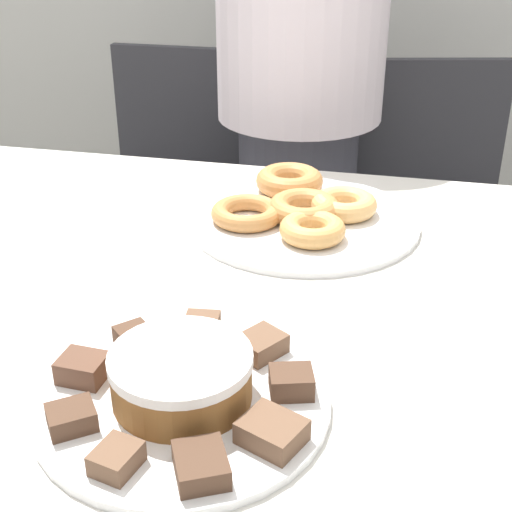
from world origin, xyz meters
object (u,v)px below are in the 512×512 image
at_px(office_chair_left, 172,224).
at_px(plate_donuts, 304,221).
at_px(plate_cake, 183,400).
at_px(office_chair_right, 430,250).
at_px(person_standing, 300,94).
at_px(frosted_cake, 181,376).

distance_m(office_chair_left, plate_donuts, 0.88).
bearing_deg(plate_cake, office_chair_left, 109.98).
bearing_deg(plate_donuts, plate_cake, -96.10).
height_order(plate_cake, plate_donuts, same).
xyz_separation_m(plate_cake, plate_donuts, (0.05, 0.49, -0.00)).
distance_m(office_chair_right, plate_cake, 1.23).
bearing_deg(person_standing, plate_donuts, -79.79).
distance_m(plate_cake, plate_donuts, 0.50).
relative_size(person_standing, plate_cake, 4.88).
bearing_deg(plate_donuts, office_chair_left, 125.71).
height_order(office_chair_right, plate_donuts, office_chair_right).
xyz_separation_m(person_standing, plate_cake, (0.05, -1.09, -0.06)).
relative_size(office_chair_right, frosted_cake, 5.66).
bearing_deg(frosted_cake, plate_donuts, 83.90).
height_order(plate_donuts, frosted_cake, frosted_cake).
bearing_deg(office_chair_right, plate_cake, -117.66).
height_order(plate_cake, frosted_cake, frosted_cake).
xyz_separation_m(person_standing, office_chair_right, (0.35, 0.06, -0.41)).
relative_size(person_standing, office_chair_left, 1.80).
bearing_deg(office_chair_left, office_chair_right, 0.40).
bearing_deg(office_chair_right, office_chair_left, 166.67).
relative_size(plate_cake, plate_donuts, 0.84).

